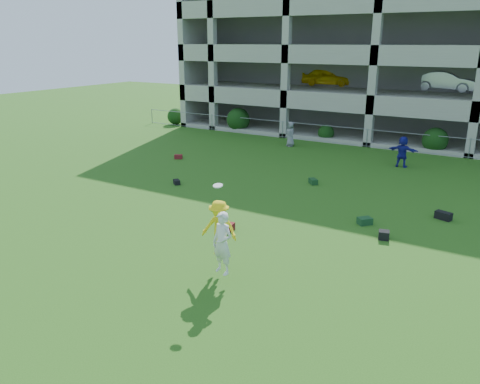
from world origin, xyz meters
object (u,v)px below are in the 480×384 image
Objects in this scene: bystander_c at (290,134)px; bystander_d at (402,152)px; crate_d at (384,235)px; frisbee_contest at (220,232)px; parking_garage at (406,48)px.

bystander_d is (7.41, -1.69, 0.04)m from bystander_c.
bystander_c is 0.96× the size of bystander_d.
bystander_c reaches higher than crate_d.
frisbee_contest reaches higher than bystander_c.
bystander_d is 15.46m from frisbee_contest.
bystander_d is at bearing 27.28° from bystander_c.
bystander_c is 0.65× the size of frisbee_contest.
bystander_c is 0.05× the size of parking_garage.
bystander_d is at bearing 83.64° from frisbee_contest.
bystander_d is 0.06× the size of parking_garage.
parking_garage is at bearing 92.76° from frisbee_contest.
frisbee_contest is (-1.71, -15.36, 0.47)m from bystander_d.
frisbee_contest is (-3.45, -5.00, 1.16)m from crate_d.
bystander_c is 12.87m from parking_garage.
parking_garage is at bearing 108.40° from bystander_c.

